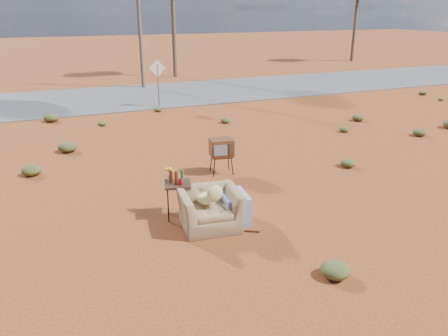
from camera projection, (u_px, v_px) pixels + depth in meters
name	position (u px, v px, depth m)	size (l,w,h in m)	color
ground	(232.00, 219.00, 9.68)	(140.00, 140.00, 0.00)	brown
highway	(116.00, 98.00, 22.66)	(140.00, 7.00, 0.04)	#565659
armchair	(214.00, 203.00, 9.25)	(1.57, 0.96, 1.10)	#8C714C
tv_unit	(221.00, 148.00, 12.11)	(0.69, 0.59, 1.01)	black
side_table	(176.00, 181.00, 9.56)	(0.69, 0.69, 1.13)	#341D13
rusty_bar	(224.00, 229.00, 9.21)	(0.04, 0.04, 1.47)	#4A2513
road_sign	(158.00, 75.00, 20.09)	(0.78, 0.06, 2.19)	brown
utility_pole_center	(139.00, 13.00, 24.12)	(1.40, 0.20, 8.00)	brown
scrub_patch	(149.00, 159.00, 13.15)	(17.49, 8.07, 0.33)	#505826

